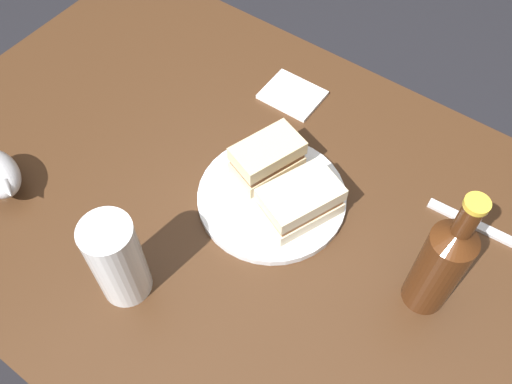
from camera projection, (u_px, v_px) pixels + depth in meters
name	position (u px, v px, depth m)	size (l,w,h in m)	color
ground_plane	(246.00, 348.00, 1.55)	(6.00, 6.00, 0.00)	black
dining_table	(244.00, 294.00, 1.24)	(1.24, 0.82, 0.73)	#422816
plate	(272.00, 197.00, 0.94)	(0.25, 0.25, 0.01)	white
sandwich_half_left	(300.00, 201.00, 0.89)	(0.12, 0.15, 0.06)	beige
sandwich_half_right	(266.00, 158.00, 0.94)	(0.10, 0.13, 0.07)	beige
potato_wedge_front	(299.00, 191.00, 0.93)	(0.04, 0.02, 0.02)	gold
potato_wedge_middle	(319.00, 182.00, 0.94)	(0.04, 0.02, 0.02)	gold
potato_wedge_back	(307.00, 185.00, 0.94)	(0.06, 0.02, 0.01)	#AD702D
potato_wedge_left_edge	(291.00, 186.00, 0.93)	(0.05, 0.02, 0.02)	#B77F33
potato_wedge_right_edge	(324.00, 198.00, 0.92)	(0.04, 0.02, 0.01)	gold
pint_glass	(118.00, 263.00, 0.80)	(0.08, 0.08, 0.16)	white
cider_bottle	(441.00, 264.00, 0.76)	(0.06, 0.06, 0.26)	#47230F
napkin	(292.00, 95.00, 1.08)	(0.11, 0.09, 0.01)	white
fork	(481.00, 227.00, 0.91)	(0.18, 0.02, 0.01)	silver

